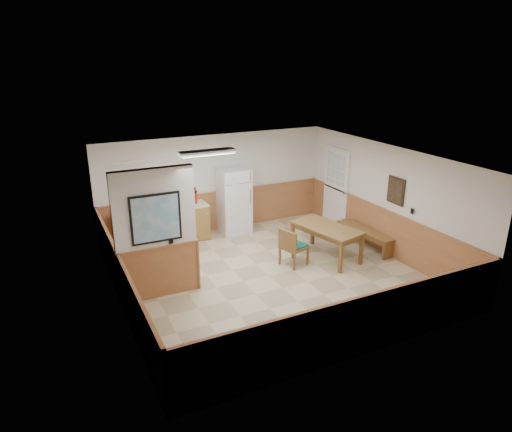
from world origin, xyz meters
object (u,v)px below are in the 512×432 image
refrigerator (234,201)px  fire_extinguisher (195,196)px  soap_bottle (130,208)px  dining_bench (365,233)px  dining_table (326,231)px  dining_chair (291,245)px

refrigerator → fire_extinguisher: (-1.01, 0.06, 0.24)m
soap_bottle → dining_bench: bearing=-25.2°
dining_table → fire_extinguisher: 3.34m
fire_extinguisher → dining_bench: bearing=-14.5°
refrigerator → fire_extinguisher: 1.04m
fire_extinguisher → soap_bottle: bearing=-160.2°
dining_table → soap_bottle: size_ratio=7.72×
fire_extinguisher → soap_bottle: size_ratio=1.84×
dining_chair → soap_bottle: soap_bottle is taller
dining_chair → dining_table: bearing=-15.8°
dining_table → soap_bottle: 4.54m
refrigerator → dining_chair: size_ratio=1.98×
dining_chair → soap_bottle: size_ratio=3.79×
refrigerator → soap_bottle: bearing=179.6°
dining_chair → fire_extinguisher: fire_extinguisher is taller
refrigerator → dining_table: (1.23, -2.38, -0.19)m
dining_bench → fire_extinguisher: bearing=140.2°
refrigerator → fire_extinguisher: refrigerator is taller
fire_extinguisher → soap_bottle: fire_extinguisher is taller
fire_extinguisher → dining_table: bearing=-27.4°
dining_table → dining_chair: size_ratio=2.04×
dining_bench → fire_extinguisher: fire_extinguisher is taller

